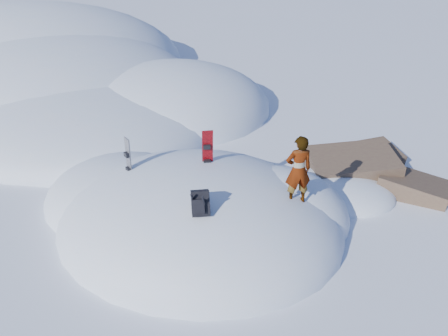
% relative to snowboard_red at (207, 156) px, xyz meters
% --- Properties ---
extents(ground, '(120.00, 120.00, 0.00)m').
position_rel_snowboard_red_xyz_m(ground, '(-0.05, -0.62, -1.62)').
color(ground, white).
rests_on(ground, ground).
extents(snow_mound, '(8.00, 6.00, 3.00)m').
position_rel_snowboard_red_xyz_m(snow_mound, '(-0.22, -0.38, -1.62)').
color(snow_mound, white).
rests_on(snow_mound, ground).
extents(snow_ridge, '(21.50, 18.50, 6.40)m').
position_rel_snowboard_red_xyz_m(snow_ridge, '(-10.48, 9.22, -1.62)').
color(snow_ridge, white).
rests_on(snow_ridge, ground).
extents(rock_outcrop, '(4.68, 4.41, 1.68)m').
position_rel_snowboard_red_xyz_m(rock_outcrop, '(3.67, 2.39, -1.61)').
color(rock_outcrop, brown).
rests_on(rock_outcrop, ground).
extents(snowboard_red, '(0.31, 0.27, 1.39)m').
position_rel_snowboard_red_xyz_m(snowboard_red, '(0.00, 0.00, 0.00)').
color(snowboard_red, red).
rests_on(snowboard_red, snow_mound).
extents(snowboard_dark, '(0.23, 0.24, 1.33)m').
position_rel_snowboard_red_xyz_m(snowboard_dark, '(-1.84, -0.52, -0.18)').
color(snowboard_dark, black).
rests_on(snowboard_dark, snow_mound).
extents(backpack, '(0.50, 0.57, 0.61)m').
position_rel_snowboard_red_xyz_m(backpack, '(0.42, -1.95, -0.07)').
color(backpack, black).
rests_on(backpack, snow_mound).
extents(gear_pile, '(0.85, 0.73, 0.22)m').
position_rel_snowboard_red_xyz_m(gear_pile, '(-2.23, -2.39, -1.51)').
color(gear_pile, black).
rests_on(gear_pile, ground).
extents(person, '(0.69, 0.59, 1.59)m').
position_rel_snowboard_red_xyz_m(person, '(2.22, -0.61, 0.23)').
color(person, slate).
rests_on(person, snow_mound).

